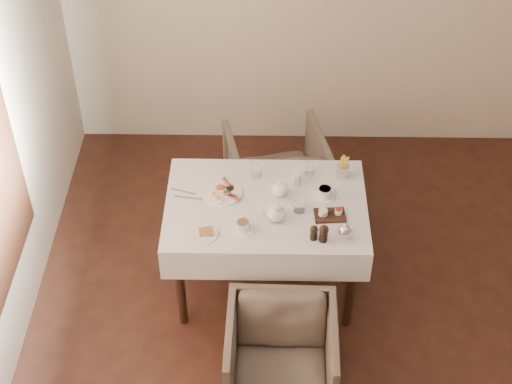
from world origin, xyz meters
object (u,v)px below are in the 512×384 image
Objects in this scene: armchair_far at (277,174)px; table at (266,217)px; teapot_centre at (280,188)px; breakfast_plate at (222,192)px; armchair_near at (281,357)px.

table is at bearing 71.66° from armchair_far.
teapot_centre is at bearing 41.02° from table.
armchair_far is 0.90m from breakfast_plate.
armchair_near is (0.10, -0.85, -0.34)m from table.
armchair_near is 1.06m from teapot_centre.
teapot_centre is at bearing -5.86° from breakfast_plate.
breakfast_plate is at bearing 160.89° from table.
table is 0.21m from teapot_centre.
table is 4.85× the size of breakfast_plate.
teapot_centre is (0.09, 0.08, 0.18)m from table.
breakfast_plate is (-0.36, -0.70, 0.44)m from armchair_far.
teapot_centre is at bearing 78.18° from armchair_far.
table is 0.32m from breakfast_plate.
breakfast_plate is at bearing 113.09° from armchair_near.
breakfast_plate reaches higher than armchair_far.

